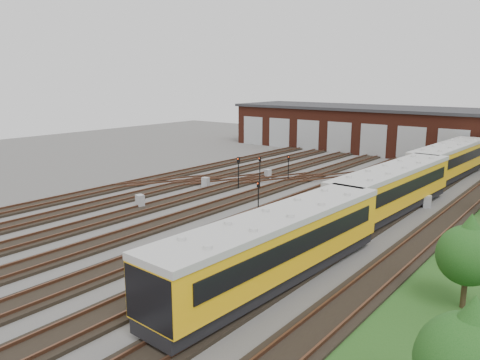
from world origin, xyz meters
The scene contains 16 objects.
ground centered at (0.00, 0.00, 0.00)m, with size 120.00×120.00×0.00m, color #4A4844.
track_network centered at (-0.17, 0.59, 0.11)m, with size 30.40×70.00×0.33m.
maintenance_shed centered at (-0.01, 39.97, 3.20)m, with size 51.00×12.50×6.35m.
metro_train centered at (10.00, 8.99, 2.07)m, with size 3.73×48.55×3.40m.
signal_mast_0 centered at (-2.70, 14.07, 1.73)m, with size 0.26×0.25×2.69m.
signal_mast_1 centered at (-3.49, 10.16, 1.90)m, with size 0.25×0.24×2.99m.
signal_mast_2 centered at (-4.75, 8.42, 1.98)m, with size 0.29×0.27×3.06m.
signal_mast_3 centered at (2.23, 2.04, 1.77)m, with size 0.24×0.22×2.75m.
relay_cabinet_0 centered at (-6.81, -1.91, 0.55)m, with size 0.66×0.55×1.10m, color #A3A5A8.
relay_cabinet_1 centered at (-5.07, 13.83, 0.50)m, with size 0.60×0.50×1.00m, color #A3A5A8.
relay_cabinet_2 centered at (-7.33, 6.58, 0.53)m, with size 0.63×0.53×1.05m, color #A3A5A8.
relay_cabinet_3 centered at (5.10, 16.45, 0.43)m, with size 0.52×0.43×0.87m, color #A3A5A8.
relay_cabinet_4 centered at (11.60, 12.66, 0.51)m, with size 0.61×0.51×1.02m, color #A3A5A8.
tree_3 centered at (18.22, -3.96, 2.92)m, with size 2.75×2.75×4.55m.
tree_4 centered at (20.27, -13.06, 3.08)m, with size 2.90×2.90×4.80m.
bush_0 centered at (16.59, 1.36, 0.65)m, with size 1.31×1.31×1.31m, color #184714.
Camera 1 is at (22.40, -25.84, 10.37)m, focal length 35.00 mm.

